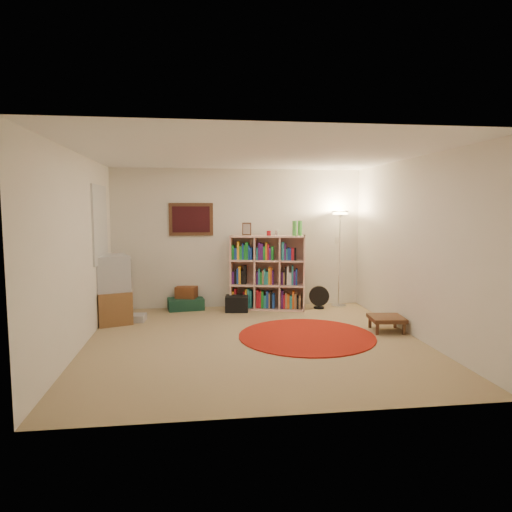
{
  "coord_description": "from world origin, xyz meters",
  "views": [
    {
      "loc": [
        -0.78,
        -5.98,
        1.8
      ],
      "look_at": [
        0.1,
        0.6,
        1.1
      ],
      "focal_mm": 32.0,
      "sensor_mm": 36.0,
      "label": 1
    }
  ],
  "objects_px": {
    "floor_lamp": "(340,227)",
    "tv_stand": "(112,290)",
    "bookshelf": "(267,274)",
    "side_table": "(387,319)",
    "suitcase": "(186,304)",
    "floor_fan": "(319,297)"
  },
  "relations": [
    {
      "from": "floor_lamp",
      "to": "tv_stand",
      "type": "relative_size",
      "value": 1.65
    },
    {
      "from": "bookshelf",
      "to": "side_table",
      "type": "distance_m",
      "value": 2.32
    },
    {
      "from": "floor_lamp",
      "to": "suitcase",
      "type": "bearing_deg",
      "value": 177.52
    },
    {
      "from": "floor_lamp",
      "to": "floor_fan",
      "type": "distance_m",
      "value": 1.32
    },
    {
      "from": "bookshelf",
      "to": "floor_fan",
      "type": "bearing_deg",
      "value": 7.62
    },
    {
      "from": "suitcase",
      "to": "side_table",
      "type": "bearing_deg",
      "value": -40.11
    },
    {
      "from": "floor_lamp",
      "to": "tv_stand",
      "type": "height_order",
      "value": "floor_lamp"
    },
    {
      "from": "bookshelf",
      "to": "suitcase",
      "type": "bearing_deg",
      "value": -172.49
    },
    {
      "from": "side_table",
      "to": "bookshelf",
      "type": "bearing_deg",
      "value": 131.67
    },
    {
      "from": "bookshelf",
      "to": "floor_fan",
      "type": "height_order",
      "value": "bookshelf"
    },
    {
      "from": "suitcase",
      "to": "side_table",
      "type": "height_order",
      "value": "side_table"
    },
    {
      "from": "side_table",
      "to": "tv_stand",
      "type": "bearing_deg",
      "value": 164.76
    },
    {
      "from": "floor_fan",
      "to": "side_table",
      "type": "relative_size",
      "value": 0.78
    },
    {
      "from": "floor_fan",
      "to": "side_table",
      "type": "distance_m",
      "value": 1.7
    },
    {
      "from": "floor_lamp",
      "to": "side_table",
      "type": "xyz_separation_m",
      "value": [
        0.17,
        -1.74,
        -1.27
      ]
    },
    {
      "from": "bookshelf",
      "to": "floor_lamp",
      "type": "height_order",
      "value": "floor_lamp"
    },
    {
      "from": "floor_lamp",
      "to": "suitcase",
      "type": "distance_m",
      "value": 3.1
    },
    {
      "from": "suitcase",
      "to": "tv_stand",
      "type": "bearing_deg",
      "value": -154.84
    },
    {
      "from": "floor_lamp",
      "to": "bookshelf",
      "type": "bearing_deg",
      "value": -178.58
    },
    {
      "from": "floor_lamp",
      "to": "floor_fan",
      "type": "relative_size",
      "value": 4.29
    },
    {
      "from": "bookshelf",
      "to": "suitcase",
      "type": "height_order",
      "value": "bookshelf"
    },
    {
      "from": "floor_lamp",
      "to": "floor_fan",
      "type": "xyz_separation_m",
      "value": [
        -0.41,
        -0.13,
        -1.25
      ]
    }
  ]
}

